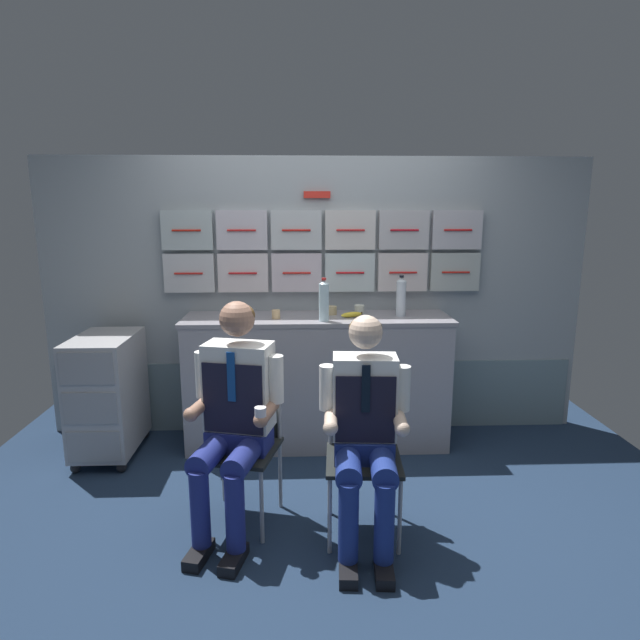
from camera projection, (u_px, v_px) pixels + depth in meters
name	position (u px, v px, depth m)	size (l,w,h in m)	color
ground	(323.00, 525.00, 3.03)	(4.80, 4.80, 0.04)	#1C2D46
galley_bulkhead	(317.00, 297.00, 4.15)	(4.20, 0.14, 2.15)	#9BA4AA
galley_counter	(317.00, 380.00, 3.99)	(1.96, 0.53, 0.99)	#9A979F
service_trolley	(108.00, 392.00, 3.78)	(0.40, 0.65, 0.89)	black
folding_chair_left	(245.00, 429.00, 3.04)	(0.48, 0.48, 0.84)	#A8AAAF
crew_member_left	(234.00, 408.00, 2.85)	(0.52, 0.67, 1.28)	black
folding_chair_right	(363.00, 438.00, 2.92)	(0.43, 0.43, 0.84)	#A8AAAF
crew_member_right	(365.00, 424.00, 2.73)	(0.48, 0.60, 1.23)	black
water_bottle_tall	(401.00, 297.00, 3.89)	(0.07, 0.07, 0.30)	silver
water_bottle_short	(324.00, 301.00, 3.71)	(0.07, 0.07, 0.31)	silver
paper_cup_blue	(332.00, 310.00, 3.96)	(0.07, 0.07, 0.06)	tan
espresso_cup_small	(276.00, 314.00, 3.81)	(0.06, 0.06, 0.06)	tan
coffee_cup_spare	(359.00, 309.00, 4.00)	(0.07, 0.07, 0.07)	silver
snack_banana	(352.00, 315.00, 3.86)	(0.17, 0.10, 0.04)	yellow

